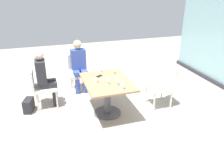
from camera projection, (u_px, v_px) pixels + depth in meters
name	position (u px, v px, depth m)	size (l,w,h in m)	color
ground_plane	(107.00, 113.00, 4.70)	(12.00, 12.00, 0.00)	#A89E8E
dining_table_main	(107.00, 90.00, 4.47)	(1.19, 0.89, 0.73)	#997551
chair_front_left	(40.00, 85.00, 4.78)	(0.46, 0.50, 0.87)	silver
chair_side_end	(79.00, 70.00, 5.59)	(0.50, 0.46, 0.87)	silver
chair_near_window	(163.00, 84.00, 4.84)	(0.46, 0.51, 0.87)	silver
person_front_left	(45.00, 76.00, 4.73)	(0.34, 0.39, 1.26)	#28282D
person_side_end	(79.00, 64.00, 5.41)	(0.39, 0.34, 1.26)	#384C9E
wine_glass_0	(113.00, 68.00, 4.70)	(0.07, 0.07, 0.18)	silver
wine_glass_1	(100.00, 66.00, 4.77)	(0.07, 0.07, 0.18)	silver
wine_glass_2	(123.00, 82.00, 4.00)	(0.07, 0.07, 0.18)	silver
wine_glass_3	(108.00, 78.00, 4.21)	(0.07, 0.07, 0.18)	silver
wine_glass_4	(117.00, 78.00, 4.18)	(0.07, 0.07, 0.18)	silver
coffee_cup	(96.00, 80.00, 4.32)	(0.08, 0.08, 0.09)	white
cell_phone_on_table	(99.00, 76.00, 4.61)	(0.07, 0.14, 0.01)	black
handbag_0	(29.00, 105.00, 4.71)	(0.30, 0.16, 0.28)	#232328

